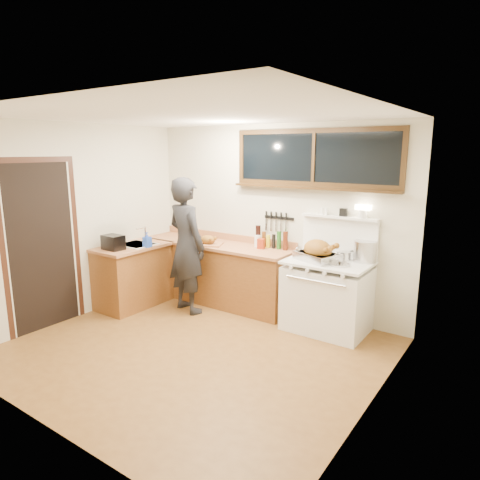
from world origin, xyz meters
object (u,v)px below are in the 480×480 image
Objects in this scene: vintage_stove at (327,294)px; roast_turkey at (318,252)px; cutting_board at (208,241)px; man at (187,246)px.

roast_turkey is at bearing -158.85° from vintage_stove.
roast_turkey is at bearing 2.79° from cutting_board.
man is at bearing -165.69° from roast_turkey.
vintage_stove is 0.55m from roast_turkey.
man is 1.83m from roast_turkey.
man is at bearing -165.21° from vintage_stove.
vintage_stove is at bearing 14.79° from man.
roast_turkey is at bearing 14.31° from man.
cutting_board is at bearing -175.86° from vintage_stove.
vintage_stove is 0.84× the size of man.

